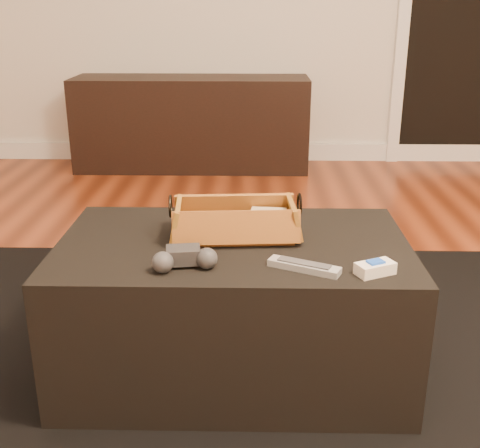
{
  "coord_description": "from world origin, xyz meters",
  "views": [
    {
      "loc": [
        -0.15,
        -1.55,
        1.07
      ],
      "look_at": [
        -0.19,
        0.03,
        0.49
      ],
      "focal_mm": 45.0,
      "sensor_mm": 36.0,
      "label": 1
    }
  ],
  "objects_px": {
    "tv_remote": "(229,231)",
    "cream_gadget": "(375,268)",
    "silver_remote": "(304,266)",
    "wicker_basket": "(235,223)",
    "media_cabinet": "(192,123)",
    "game_controller": "(184,258)",
    "ottoman": "(233,307)"
  },
  "relations": [
    {
      "from": "tv_remote",
      "to": "media_cabinet",
      "type": "bearing_deg",
      "value": 88.1
    },
    {
      "from": "ottoman",
      "to": "cream_gadget",
      "type": "height_order",
      "value": "cream_gadget"
    },
    {
      "from": "ottoman",
      "to": "silver_remote",
      "type": "relative_size",
      "value": 5.33
    },
    {
      "from": "media_cabinet",
      "to": "silver_remote",
      "type": "relative_size",
      "value": 8.32
    },
    {
      "from": "media_cabinet",
      "to": "game_controller",
      "type": "xyz_separation_m",
      "value": [
        0.24,
        -2.65,
        0.15
      ]
    },
    {
      "from": "media_cabinet",
      "to": "tv_remote",
      "type": "relative_size",
      "value": 7.98
    },
    {
      "from": "tv_remote",
      "to": "cream_gadget",
      "type": "relative_size",
      "value": 1.79
    },
    {
      "from": "silver_remote",
      "to": "tv_remote",
      "type": "bearing_deg",
      "value": 133.13
    },
    {
      "from": "silver_remote",
      "to": "wicker_basket",
      "type": "bearing_deg",
      "value": 128.55
    },
    {
      "from": "ottoman",
      "to": "game_controller",
      "type": "bearing_deg",
      "value": -122.25
    },
    {
      "from": "game_controller",
      "to": "silver_remote",
      "type": "height_order",
      "value": "game_controller"
    },
    {
      "from": "tv_remote",
      "to": "cream_gadget",
      "type": "bearing_deg",
      "value": -41.91
    },
    {
      "from": "game_controller",
      "to": "cream_gadget",
      "type": "bearing_deg",
      "value": -3.03
    },
    {
      "from": "silver_remote",
      "to": "media_cabinet",
      "type": "bearing_deg",
      "value": 101.65
    },
    {
      "from": "media_cabinet",
      "to": "game_controller",
      "type": "distance_m",
      "value": 2.67
    },
    {
      "from": "wicker_basket",
      "to": "cream_gadget",
      "type": "relative_size",
      "value": 3.52
    },
    {
      "from": "ottoman",
      "to": "silver_remote",
      "type": "xyz_separation_m",
      "value": [
        0.19,
        -0.19,
        0.22
      ]
    },
    {
      "from": "cream_gadget",
      "to": "wicker_basket",
      "type": "bearing_deg",
      "value": 145.17
    },
    {
      "from": "tv_remote",
      "to": "cream_gadget",
      "type": "xyz_separation_m",
      "value": [
        0.38,
        -0.23,
        -0.01
      ]
    },
    {
      "from": "tv_remote",
      "to": "wicker_basket",
      "type": "relative_size",
      "value": 0.51
    },
    {
      "from": "tv_remote",
      "to": "game_controller",
      "type": "xyz_separation_m",
      "value": [
        -0.11,
        -0.21,
        0.0
      ]
    },
    {
      "from": "silver_remote",
      "to": "cream_gadget",
      "type": "height_order",
      "value": "cream_gadget"
    },
    {
      "from": "media_cabinet",
      "to": "tv_remote",
      "type": "distance_m",
      "value": 2.47
    },
    {
      "from": "media_cabinet",
      "to": "cream_gadget",
      "type": "xyz_separation_m",
      "value": [
        0.72,
        -2.68,
        0.14
      ]
    },
    {
      "from": "media_cabinet",
      "to": "silver_remote",
      "type": "xyz_separation_m",
      "value": [
        0.55,
        -2.66,
        0.14
      ]
    },
    {
      "from": "media_cabinet",
      "to": "cream_gadget",
      "type": "distance_m",
      "value": 2.78
    },
    {
      "from": "wicker_basket",
      "to": "cream_gadget",
      "type": "bearing_deg",
      "value": -34.83
    },
    {
      "from": "media_cabinet",
      "to": "ottoman",
      "type": "xyz_separation_m",
      "value": [
        0.36,
        -2.46,
        -0.08
      ]
    },
    {
      "from": "wicker_basket",
      "to": "silver_remote",
      "type": "xyz_separation_m",
      "value": [
        0.18,
        -0.23,
        -0.03
      ]
    },
    {
      "from": "wicker_basket",
      "to": "media_cabinet",
      "type": "bearing_deg",
      "value": 98.57
    },
    {
      "from": "tv_remote",
      "to": "silver_remote",
      "type": "distance_m",
      "value": 0.29
    },
    {
      "from": "ottoman",
      "to": "tv_remote",
      "type": "bearing_deg",
      "value": 121.84
    }
  ]
}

